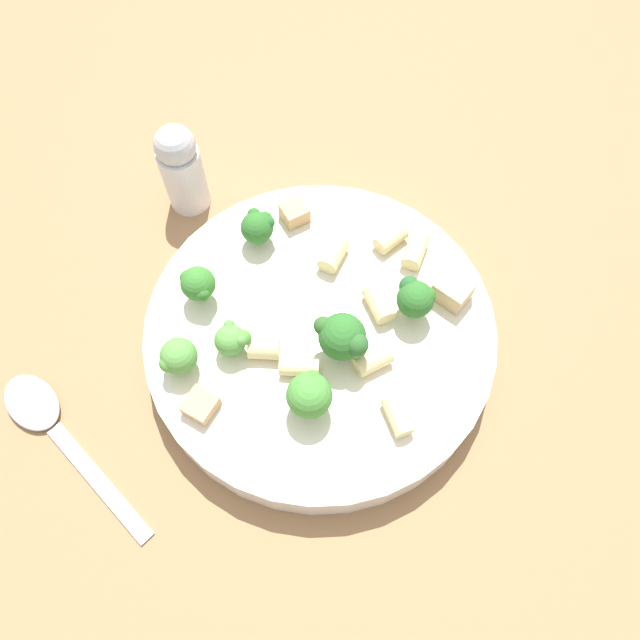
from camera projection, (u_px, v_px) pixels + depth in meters
The scene contains 22 objects.
ground_plane at pixel (320, 344), 0.52m from camera, with size 2.00×2.00×0.00m, color #936D47.
pasta_bowl at pixel (320, 333), 0.50m from camera, with size 0.28×0.28×0.03m.
broccoli_floret_0 at pixel (258, 226), 0.51m from camera, with size 0.03×0.03×0.03m.
broccoli_floret_1 at pixel (310, 395), 0.44m from camera, with size 0.03×0.03×0.04m.
broccoli_floret_2 at pixel (198, 284), 0.48m from camera, with size 0.03×0.03×0.04m.
broccoli_floret_3 at pixel (232, 340), 0.46m from camera, with size 0.03×0.02×0.03m.
broccoli_floret_4 at pixel (343, 337), 0.45m from camera, with size 0.04×0.04×0.04m.
broccoli_floret_5 at pixel (416, 298), 0.47m from camera, with size 0.03×0.03×0.04m.
broccoli_floret_6 at pixel (178, 356), 0.46m from camera, with size 0.03×0.03×0.03m.
rigatoni_0 at pixel (373, 360), 0.46m from camera, with size 0.02×0.02×0.03m, color beige.
rigatoni_1 at pixel (398, 416), 0.45m from camera, with size 0.01×0.01×0.03m, color beige.
rigatoni_2 at pixel (299, 367), 0.46m from camera, with size 0.01×0.01×0.03m, color beige.
rigatoni_3 at pixel (333, 254), 0.51m from camera, with size 0.02×0.02×0.03m, color beige.
rigatoni_4 at pixel (391, 238), 0.51m from camera, with size 0.02×0.02×0.03m, color beige.
rigatoni_5 at pixel (264, 348), 0.47m from camera, with size 0.02×0.02×0.02m, color beige.
rigatoni_6 at pixel (379, 304), 0.49m from camera, with size 0.02×0.02×0.03m, color beige.
rigatoni_7 at pixel (415, 251), 0.51m from camera, with size 0.02×0.02×0.03m, color beige.
chicken_chunk_0 at pixel (295, 213), 0.53m from camera, with size 0.02×0.02×0.02m, color tan.
chicken_chunk_1 at pixel (201, 405), 0.45m from camera, with size 0.02×0.02×0.01m, color tan.
chicken_chunk_2 at pixel (452, 291), 0.49m from camera, with size 0.03×0.02×0.02m, color tan.
pepper_shaker at pixel (181, 168), 0.54m from camera, with size 0.04×0.04×0.09m.
spoon at pixel (48, 422), 0.48m from camera, with size 0.12×0.15×0.01m.
Camera 1 is at (-0.03, -0.21, 0.47)m, focal length 35.00 mm.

